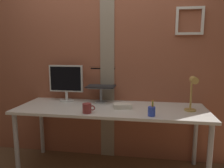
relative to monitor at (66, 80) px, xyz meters
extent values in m
plane|color=brown|center=(0.47, -0.17, -1.02)|extent=(6.00, 6.00, 0.00)
cube|color=#9E563D|center=(0.47, 0.18, 0.29)|extent=(3.28, 0.12, 2.62)
cube|color=gray|center=(0.50, 0.12, 0.29)|extent=(0.18, 0.01, 2.62)
cube|color=white|center=(1.46, 0.10, 0.84)|extent=(0.31, 0.03, 0.03)
cube|color=white|center=(1.46, 0.10, 0.56)|extent=(0.31, 0.03, 0.03)
cube|color=white|center=(1.32, 0.10, 0.70)|extent=(0.03, 0.03, 0.26)
cube|color=white|center=(1.60, 0.10, 0.70)|extent=(0.03, 0.03, 0.26)
cube|color=silver|center=(0.60, -0.23, -0.28)|extent=(2.11, 0.69, 0.03)
cylinder|color=#B2B2B7|center=(-0.39, -0.51, -0.66)|extent=(0.05, 0.05, 0.73)
cylinder|color=#B2B2B7|center=(1.60, -0.51, -0.66)|extent=(0.05, 0.05, 0.73)
cylinder|color=#B2B2B7|center=(-0.39, 0.06, -0.66)|extent=(0.05, 0.05, 0.73)
cylinder|color=#B2B2B7|center=(1.60, 0.06, -0.66)|extent=(0.05, 0.05, 0.73)
cylinder|color=silver|center=(0.00, 0.00, -0.26)|extent=(0.18, 0.18, 0.01)
cylinder|color=silver|center=(0.00, 0.00, -0.20)|extent=(0.04, 0.04, 0.11)
cube|color=silver|center=(0.00, 0.00, 0.02)|extent=(0.43, 0.04, 0.33)
cube|color=black|center=(0.00, -0.02, 0.02)|extent=(0.39, 0.00, 0.30)
cylinder|color=gray|center=(0.44, 0.00, -0.26)|extent=(0.14, 0.14, 0.01)
cylinder|color=gray|center=(0.44, 0.00, -0.17)|extent=(0.03, 0.03, 0.17)
cube|color=gray|center=(0.44, 0.00, -0.08)|extent=(0.28, 0.22, 0.01)
cube|color=black|center=(0.44, 0.00, -0.07)|extent=(0.34, 0.24, 0.01)
cube|color=#2D2D30|center=(0.44, 0.02, -0.06)|extent=(0.30, 0.15, 0.00)
cube|color=black|center=(0.44, 0.14, 0.05)|extent=(0.34, 0.04, 0.23)
cube|color=black|center=(0.44, 0.14, 0.05)|extent=(0.31, 0.03, 0.20)
cylinder|color=tan|center=(1.46, -0.23, -0.25)|extent=(0.12, 0.12, 0.02)
cylinder|color=tan|center=(1.46, -0.23, -0.07)|extent=(0.02, 0.02, 0.34)
cylinder|color=tan|center=(1.46, -0.32, 0.08)|extent=(0.07, 0.11, 0.07)
cylinder|color=blue|center=(1.05, -0.47, -0.22)|extent=(0.07, 0.07, 0.09)
cylinder|color=green|center=(1.05, -0.48, -0.18)|extent=(0.03, 0.02, 0.15)
cylinder|color=orange|center=(1.06, -0.48, -0.18)|extent=(0.01, 0.01, 0.15)
cylinder|color=orange|center=(1.05, -0.48, -0.18)|extent=(0.01, 0.01, 0.15)
cylinder|color=maroon|center=(0.40, -0.47, -0.21)|extent=(0.09, 0.09, 0.10)
torus|color=maroon|center=(0.46, -0.47, -0.21)|extent=(0.06, 0.01, 0.06)
cube|color=silver|center=(0.74, -0.23, -0.24)|extent=(0.23, 0.18, 0.05)
camera|label=1|loc=(0.97, -2.49, 0.37)|focal=33.86mm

